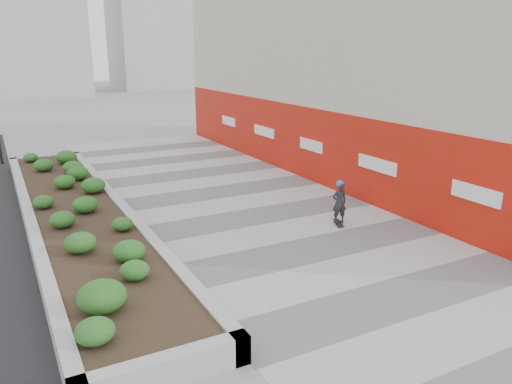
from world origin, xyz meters
TOP-DOWN VIEW (x-y plane):
  - ground at (0.00, 0.00)m, footprint 160.00×160.00m
  - walkway at (0.00, 3.00)m, footprint 8.00×36.00m
  - building at (6.98, 8.98)m, footprint 6.04×24.08m
  - planter at (-5.50, 7.00)m, footprint 3.00×18.00m
  - distant_bldg_north_l at (-5.00, 55.00)m, footprint 16.00×12.00m
  - manhole_cover at (0.50, 3.00)m, footprint 0.44×0.44m
  - skateboarder at (1.70, 3.08)m, footprint 0.53×0.74m

SIDE VIEW (x-z plane):
  - ground at x=0.00m, z-range 0.00..0.00m
  - manhole_cover at x=0.50m, z-range 0.00..0.01m
  - walkway at x=0.00m, z-range 0.00..0.01m
  - planter at x=-5.50m, z-range -0.03..0.87m
  - skateboarder at x=1.70m, z-range 0.01..1.45m
  - building at x=6.98m, z-range -0.02..7.98m
  - distant_bldg_north_l at x=-5.00m, z-range 0.00..20.00m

